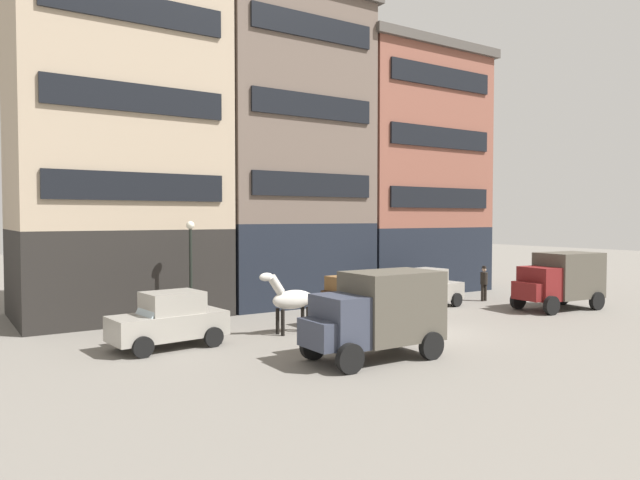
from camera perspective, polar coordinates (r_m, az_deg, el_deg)
The scene contains 13 objects.
ground_plane at distance 22.32m, azimuth 9.55°, elevation -8.84°, with size 120.00×120.00×0.00m, color slate.
building_far_left at distance 27.39m, azimuth -19.21°, elevation 12.08°, with size 8.82×6.68×17.95m.
building_center_left at distance 30.26m, azimuth -3.86°, elevation 8.80°, with size 8.18×6.68×15.39m.
building_center_right at distance 34.99m, azimuth 8.06°, elevation 6.74°, with size 9.02×6.68×13.99m.
cargo_wagon at distance 23.22m, azimuth 3.42°, elevation -5.51°, with size 2.95×1.60×1.98m.
draft_horse at distance 21.58m, azimuth -2.88°, elevation -5.77°, with size 2.35×0.66×2.30m.
delivery_truck_near at distance 17.81m, azimuth 5.56°, elevation -6.98°, with size 4.37×2.18×2.62m.
delivery_truck_far at distance 29.34m, azimuth 22.33°, elevation -3.51°, with size 4.49×2.47×2.62m.
sedan_dark at distance 28.33m, azimuth 10.27°, elevation -4.62°, with size 3.82×2.10×1.83m.
sedan_light at distance 19.94m, azimuth -14.46°, elevation -7.53°, with size 3.83×2.14×1.83m.
pedestrian_officer at distance 31.05m, azimuth 15.67°, elevation -3.94°, with size 0.49×0.49×1.79m.
streetlamp_curbside at distance 23.57m, azimuth -12.48°, elevation -1.72°, with size 0.32×0.32×4.12m.
fire_hydrant_curbside at distance 23.02m, azimuth -13.16°, elevation -7.44°, with size 0.24×0.24×0.83m.
Camera 1 is at (-14.96, -16.00, 4.27)m, focal length 32.88 mm.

